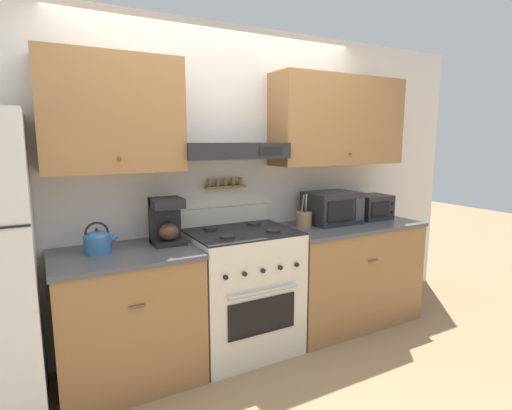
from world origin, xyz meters
The scene contains 10 objects.
ground_plane centered at (0.00, 0.00, 0.00)m, with size 16.00×16.00×0.00m, color #937551.
wall_back centered at (0.09, 0.64, 1.46)m, with size 5.20×0.46×2.55m.
counter_left centered at (-0.87, 0.35, 0.46)m, with size 0.94×0.69×0.91m.
counter_right centered at (1.05, 0.35, 0.46)m, with size 1.31×0.69×0.91m.
stove_range centered at (0.00, 0.35, 0.49)m, with size 0.79×0.68×1.10m.
tea_kettle centered at (-1.02, 0.41, 0.99)m, with size 0.22×0.17×0.21m.
coffee_maker centered at (-0.55, 0.44, 1.07)m, with size 0.22×0.22×0.33m.
microwave centered at (0.94, 0.43, 1.05)m, with size 0.45×0.36×0.28m.
utensil_crock centered at (0.63, 0.41, 0.98)m, with size 0.13×0.13×0.28m.
toaster_oven centered at (1.40, 0.41, 1.02)m, with size 0.33×0.28×0.23m.
Camera 1 is at (-1.33, -2.32, 1.65)m, focal length 28.00 mm.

